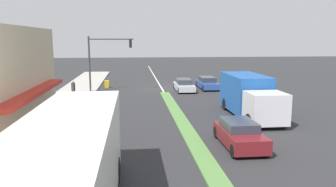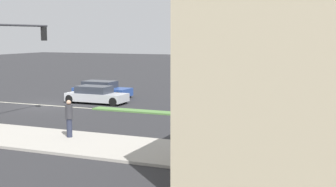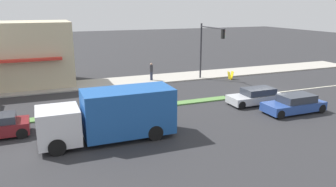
{
  "view_description": "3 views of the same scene",
  "coord_description": "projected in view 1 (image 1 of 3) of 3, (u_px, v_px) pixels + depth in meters",
  "views": [
    {
      "loc": [
        3.14,
        36.63,
        5.42
      ],
      "look_at": [
        0.5,
        11.96,
        1.29
      ],
      "focal_mm": 35.0,
      "sensor_mm": 36.0,
      "label": 1
    },
    {
      "loc": [
        26.44,
        20.35,
        4.93
      ],
      "look_at": [
        -1.93,
        8.43,
        1.02
      ],
      "focal_mm": 50.0,
      "sensor_mm": 36.0,
      "label": 2
    },
    {
      "loc": [
        -22.45,
        18.18,
        7.41
      ],
      "look_at": [
        -1.74,
        9.93,
        1.43
      ],
      "focal_mm": 35.0,
      "sensor_mm": 36.0,
      "label": 3
    }
  ],
  "objects": [
    {
      "name": "delivery_truck",
      "position": [
        249.0,
        96.0,
        23.12
      ],
      "size": [
        2.44,
        7.5,
        2.87
      ],
      "color": "silver",
      "rests_on": "ground"
    },
    {
      "name": "ground_plane",
      "position": [
        187.0,
        131.0,
        19.5
      ],
      "size": [
        160.0,
        160.0,
        0.0
      ],
      "primitive_type": "plane",
      "color": "#2B2B2D"
    },
    {
      "name": "coupe_blue",
      "position": [
        207.0,
        83.0,
        36.1
      ],
      "size": [
        1.85,
        4.49,
        1.3
      ],
      "color": "#284793",
      "rests_on": "ground"
    },
    {
      "name": "city_bus",
      "position": [
        64.0,
        181.0,
        8.55
      ],
      "size": [
        2.56,
        11.0,
        3.26
      ],
      "color": "silver",
      "rests_on": "ground"
    },
    {
      "name": "warning_aframe_sign",
      "position": [
        107.0,
        84.0,
        36.63
      ],
      "size": [
        0.45,
        0.53,
        0.84
      ],
      "color": "yellow",
      "rests_on": "ground"
    },
    {
      "name": "sedan_maroon",
      "position": [
        239.0,
        134.0,
        16.67
      ],
      "size": [
        1.78,
        3.98,
        1.32
      ],
      "color": "maroon",
      "rests_on": "ground"
    },
    {
      "name": "pedestrian",
      "position": [
        73.0,
        90.0,
        28.53
      ],
      "size": [
        0.34,
        0.34,
        1.76
      ],
      "color": "#282D42",
      "rests_on": "sidewalk_right"
    },
    {
      "name": "sedan_silver",
      "position": [
        184.0,
        85.0,
        34.63
      ],
      "size": [
        1.76,
        4.39,
        1.25
      ],
      "color": "#B7BABF",
      "rests_on": "ground"
    },
    {
      "name": "traffic_signal_main",
      "position": [
        103.0,
        54.0,
        33.34
      ],
      "size": [
        4.59,
        0.34,
        5.6
      ],
      "color": "#333338",
      "rests_on": "sidewalk_right"
    },
    {
      "name": "sidewalk_right",
      "position": [
        28.0,
        137.0,
        18.05
      ],
      "size": [
        4.0,
        73.0,
        0.12
      ],
      "primitive_type": "cube",
      "color": "#A8A399",
      "rests_on": "ground"
    },
    {
      "name": "lane_marking_center",
      "position": [
        161.0,
        87.0,
        37.15
      ],
      "size": [
        0.16,
        60.0,
        0.01
      ],
      "primitive_type": "cube",
      "color": "beige",
      "rests_on": "ground"
    }
  ]
}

